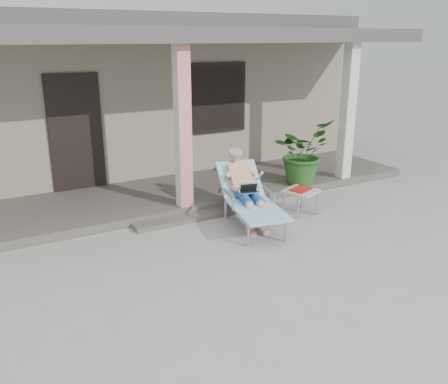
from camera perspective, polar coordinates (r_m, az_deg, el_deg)
ground at (r=6.32m, az=3.54°, el=-8.68°), size 60.00×60.00×0.00m
house at (r=11.70m, az=-14.00°, el=11.83°), size 10.40×5.40×3.30m
porch_deck at (r=8.77m, az=-7.02°, el=-0.43°), size 10.00×2.00×0.15m
porch_overhang at (r=8.27m, az=-7.62°, el=17.57°), size 10.00×2.30×2.85m
porch_step at (r=7.79m, az=-3.78°, el=-3.05°), size 2.00×0.30×0.07m
lounger at (r=7.43m, az=2.89°, el=1.44°), size 1.03×1.85×1.16m
side_table at (r=8.03m, az=9.21°, el=-0.04°), size 0.64×0.64×0.44m
potted_palm at (r=9.18m, az=9.35°, el=4.76°), size 1.37×1.29×1.22m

